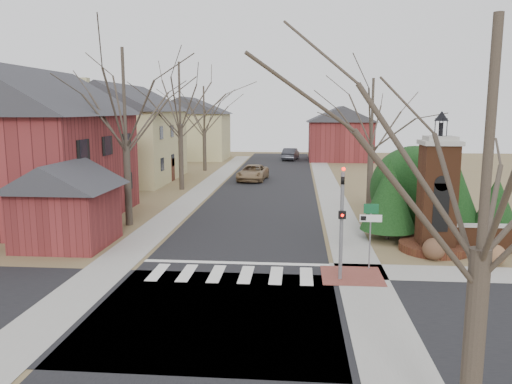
# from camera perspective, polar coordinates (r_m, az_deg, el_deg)

# --- Properties ---
(ground) EXTENTS (120.00, 120.00, 0.00)m
(ground) POSITION_cam_1_polar(r_m,az_deg,el_deg) (19.52, -3.17, -10.15)
(ground) COLOR brown
(ground) RESTS_ON ground
(main_street) EXTENTS (8.00, 70.00, 0.01)m
(main_street) POSITION_cam_1_polar(r_m,az_deg,el_deg) (40.82, 1.13, 0.19)
(main_street) COLOR black
(main_street) RESTS_ON ground
(cross_street) EXTENTS (120.00, 8.00, 0.01)m
(cross_street) POSITION_cam_1_polar(r_m,az_deg,el_deg) (16.75, -4.64, -13.53)
(cross_street) COLOR black
(cross_street) RESTS_ON ground
(crosswalk_zone) EXTENTS (8.00, 2.20, 0.02)m
(crosswalk_zone) POSITION_cam_1_polar(r_m,az_deg,el_deg) (20.27, -2.85, -9.37)
(crosswalk_zone) COLOR silver
(crosswalk_zone) RESTS_ON ground
(stop_bar) EXTENTS (8.00, 0.35, 0.02)m
(stop_bar) POSITION_cam_1_polar(r_m,az_deg,el_deg) (21.68, -2.32, -8.11)
(stop_bar) COLOR silver
(stop_bar) RESTS_ON ground
(sidewalk_right_main) EXTENTS (2.00, 60.00, 0.02)m
(sidewalk_right_main) POSITION_cam_1_polar(r_m,az_deg,el_deg) (40.82, 8.43, 0.09)
(sidewalk_right_main) COLOR gray
(sidewalk_right_main) RESTS_ON ground
(sidewalk_left) EXTENTS (2.00, 60.00, 0.02)m
(sidewalk_left) POSITION_cam_1_polar(r_m,az_deg,el_deg) (41.48, -6.06, 0.29)
(sidewalk_left) COLOR gray
(sidewalk_left) RESTS_ON ground
(curb_apron) EXTENTS (2.40, 2.40, 0.02)m
(curb_apron) POSITION_cam_1_polar(r_m,az_deg,el_deg) (20.40, 10.90, -9.40)
(curb_apron) COLOR brown
(curb_apron) RESTS_ON ground
(traffic_signal_pole) EXTENTS (0.28, 0.41, 4.50)m
(traffic_signal_pole) POSITION_cam_1_polar(r_m,az_deg,el_deg) (19.27, 9.78, -2.54)
(traffic_signal_pole) COLOR slate
(traffic_signal_pole) RESTS_ON ground
(sign_post) EXTENTS (0.90, 0.07, 2.75)m
(sign_post) POSITION_cam_1_polar(r_m,az_deg,el_deg) (20.92, 12.95, -3.48)
(sign_post) COLOR slate
(sign_post) RESTS_ON ground
(brick_gate_monument) EXTENTS (3.20, 3.20, 6.47)m
(brick_gate_monument) POSITION_cam_1_polar(r_m,az_deg,el_deg) (24.46, 19.92, -1.45)
(brick_gate_monument) COLOR #512B17
(brick_gate_monument) RESTS_ON ground
(house_brick_left) EXTENTS (9.80, 11.80, 9.42)m
(house_brick_left) POSITION_cam_1_polar(r_m,az_deg,el_deg) (32.30, -24.18, 5.26)
(house_brick_left) COLOR maroon
(house_brick_left) RESTS_ON ground
(house_stucco_left) EXTENTS (9.80, 12.80, 9.28)m
(house_stucco_left) POSITION_cam_1_polar(r_m,az_deg,el_deg) (48.04, -14.85, 6.76)
(house_stucco_left) COLOR tan
(house_stucco_left) RESTS_ON ground
(garage_left) EXTENTS (4.80, 4.80, 4.29)m
(garage_left) POSITION_cam_1_polar(r_m,az_deg,el_deg) (25.64, -20.94, -0.86)
(garage_left) COLOR maroon
(garage_left) RESTS_ON ground
(house_distant_left) EXTENTS (10.80, 8.80, 8.53)m
(house_distant_left) POSITION_cam_1_polar(r_m,az_deg,el_deg) (67.84, -7.65, 7.37)
(house_distant_left) COLOR tan
(house_distant_left) RESTS_ON ground
(house_distant_right) EXTENTS (8.80, 8.80, 7.30)m
(house_distant_right) POSITION_cam_1_polar(r_m,az_deg,el_deg) (66.49, 9.57, 6.77)
(house_distant_right) COLOR maroon
(house_distant_right) RESTS_ON ground
(evergreen_near) EXTENTS (2.80, 2.80, 4.10)m
(evergreen_near) POSITION_cam_1_polar(r_m,az_deg,el_deg) (25.97, 14.96, -0.30)
(evergreen_near) COLOR #473D33
(evergreen_near) RESTS_ON ground
(evergreen_mid) EXTENTS (3.40, 3.40, 4.70)m
(evergreen_mid) POSITION_cam_1_polar(r_m,az_deg,el_deg) (27.84, 21.26, 0.64)
(evergreen_mid) COLOR #473D33
(evergreen_mid) RESTS_ON ground
(evergreen_far) EXTENTS (2.40, 2.40, 3.30)m
(evergreen_far) POSITION_cam_1_polar(r_m,az_deg,el_deg) (27.66, 25.73, -1.18)
(evergreen_far) COLOR #473D33
(evergreen_far) RESTS_ON ground
(evergreen_mass) EXTENTS (4.80, 4.80, 4.80)m
(evergreen_mass) POSITION_cam_1_polar(r_m,az_deg,el_deg) (28.73, 17.65, 0.69)
(evergreen_mass) COLOR black
(evergreen_mass) RESTS_ON ground
(bare_tree_0) EXTENTS (8.05, 8.05, 11.15)m
(bare_tree_0) POSITION_cam_1_polar(r_m,az_deg,el_deg) (28.89, -14.88, 11.40)
(bare_tree_0) COLOR #473D33
(bare_tree_0) RESTS_ON ground
(bare_tree_1) EXTENTS (8.40, 8.40, 11.64)m
(bare_tree_1) POSITION_cam_1_polar(r_m,az_deg,el_deg) (41.38, -8.75, 11.36)
(bare_tree_1) COLOR #473D33
(bare_tree_1) RESTS_ON ground
(bare_tree_2) EXTENTS (7.35, 7.35, 10.19)m
(bare_tree_2) POSITION_cam_1_polar(r_m,az_deg,el_deg) (54.17, -5.99, 9.85)
(bare_tree_2) COLOR #473D33
(bare_tree_2) RESTS_ON ground
(bare_tree_3) EXTENTS (7.00, 7.00, 9.70)m
(bare_tree_3) POSITION_cam_1_polar(r_m,az_deg,el_deg) (34.56, 13.17, 9.41)
(bare_tree_3) COLOR #473D33
(bare_tree_3) RESTS_ON ground
(bare_tree_4) EXTENTS (6.65, 6.65, 9.21)m
(bare_tree_4) POSITION_cam_1_polar(r_m,az_deg,el_deg) (9.82, 25.26, 7.54)
(bare_tree_4) COLOR #473D33
(bare_tree_4) RESTS_ON ground
(pickup_truck) EXTENTS (2.85, 5.42, 1.45)m
(pickup_truck) POSITION_cam_1_polar(r_m,az_deg,el_deg) (46.49, -0.37, 2.21)
(pickup_truck) COLOR #8B6E4C
(pickup_truck) RESTS_ON ground
(distant_car) EXTENTS (2.31, 4.99, 1.58)m
(distant_car) POSITION_cam_1_polar(r_m,az_deg,el_deg) (65.86, 3.98, 4.36)
(distant_car) COLOR #393B42
(distant_car) RESTS_ON ground
(dry_shrub_left) EXTENTS (0.98, 0.98, 0.98)m
(dry_shrub_left) POSITION_cam_1_polar(r_m,az_deg,el_deg) (23.34, 19.66, -6.16)
(dry_shrub_left) COLOR brown
(dry_shrub_left) RESTS_ON ground
(dry_shrub_right) EXTENTS (0.88, 0.88, 0.88)m
(dry_shrub_right) POSITION_cam_1_polar(r_m,az_deg,el_deg) (23.60, 25.65, -6.49)
(dry_shrub_right) COLOR brown
(dry_shrub_right) RESTS_ON ground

